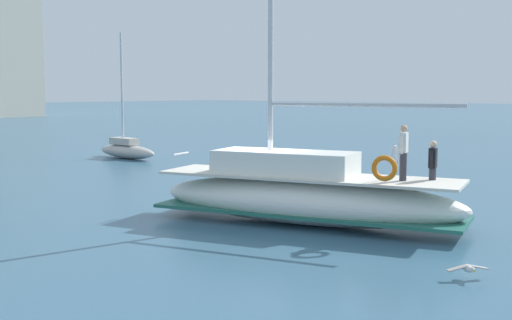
# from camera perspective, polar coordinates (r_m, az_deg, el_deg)

# --- Properties ---
(ground_plane) EXTENTS (400.00, 400.00, 0.00)m
(ground_plane) POSITION_cam_1_polar(r_m,az_deg,el_deg) (20.94, 1.07, -4.88)
(ground_plane) COLOR #38607A
(main_sailboat) EXTENTS (4.82, 9.89, 12.40)m
(main_sailboat) POSITION_cam_1_polar(r_m,az_deg,el_deg) (19.52, 4.29, -3.01)
(main_sailboat) COLOR white
(main_sailboat) RESTS_ON ground
(moored_sloop_far) EXTENTS (1.47, 5.13, 7.44)m
(moored_sloop_far) POSITION_cam_1_polar(r_m,az_deg,el_deg) (39.27, -11.37, 0.94)
(moored_sloop_far) COLOR #B7B2A8
(moored_sloop_far) RESTS_ON ground
(seagull) EXTENTS (0.81, 0.69, 0.16)m
(seagull) POSITION_cam_1_polar(r_m,az_deg,el_deg) (14.58, 18.24, -9.08)
(seagull) COLOR silver
(seagull) RESTS_ON ground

